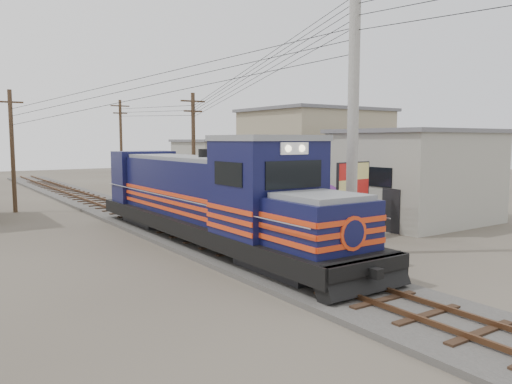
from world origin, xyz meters
TOP-DOWN VIEW (x-y plane):
  - ground at (0.00, 0.00)m, footprint 120.00×120.00m
  - ballast at (0.00, 10.00)m, footprint 3.60×70.00m
  - track at (0.00, 10.00)m, footprint 1.15×70.00m
  - locomotive at (0.00, 3.70)m, footprint 3.11×16.92m
  - utility_pole_main at (3.50, -0.50)m, footprint 0.40×0.40m
  - wooden_pole_mid at (4.50, 14.00)m, footprint 1.60×0.24m
  - wooden_pole_far at (4.80, 28.00)m, footprint 1.60×0.24m
  - wooden_pole_left at (-5.00, 18.00)m, footprint 1.60×0.24m
  - power_lines at (-0.14, 8.49)m, footprint 9.65×19.00m
  - shophouse_front at (11.50, 3.00)m, footprint 7.35×6.30m
  - shophouse_mid at (12.50, 12.00)m, footprint 8.40×7.35m
  - shophouse_back at (11.00, 22.00)m, footprint 6.30×6.30m
  - billboard at (5.91, 1.82)m, footprint 2.09×0.37m
  - market_umbrella at (5.31, 3.23)m, footprint 2.75×2.75m
  - vendor at (6.99, 7.14)m, footprint 0.75×0.64m
  - plant_nursery at (4.32, 3.61)m, footprint 3.54×3.20m

SIDE VIEW (x-z plane):
  - ground at x=0.00m, z-range 0.00..0.00m
  - ballast at x=0.00m, z-range 0.00..0.16m
  - track at x=0.00m, z-range 0.20..0.32m
  - plant_nursery at x=4.32m, z-range -0.07..1.02m
  - vendor at x=6.99m, z-range 0.00..1.75m
  - locomotive at x=0.00m, z-range -0.28..3.91m
  - shophouse_back at x=11.00m, z-range 0.01..4.21m
  - market_umbrella at x=5.31m, z-range 0.92..3.34m
  - shophouse_front at x=11.50m, z-range 0.01..4.71m
  - billboard at x=5.91m, z-range 0.76..4.00m
  - shophouse_mid at x=12.50m, z-range 0.01..6.21m
  - wooden_pole_mid at x=4.50m, z-range 0.18..7.18m
  - wooden_pole_left at x=-5.00m, z-range 0.18..7.18m
  - wooden_pole_far at x=4.80m, z-range 0.18..7.68m
  - utility_pole_main at x=3.50m, z-range 0.00..10.00m
  - power_lines at x=-0.14m, z-range 5.91..9.21m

